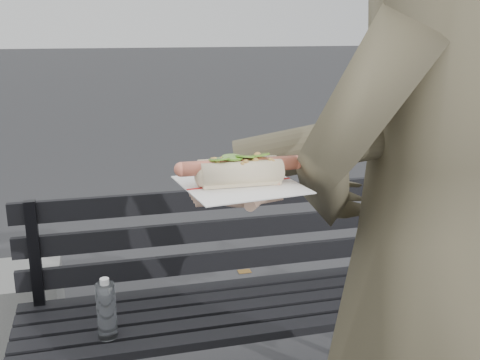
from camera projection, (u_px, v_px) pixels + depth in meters
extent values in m
cylinder|color=black|center=(369.00, 322.00, 2.45)|extent=(0.04, 0.04, 0.45)
cube|color=black|center=(240.00, 335.00, 1.89)|extent=(1.50, 0.07, 0.03)
cube|color=black|center=(234.00, 322.00, 1.98)|extent=(1.50, 0.07, 0.03)
cube|color=black|center=(228.00, 310.00, 2.06)|extent=(1.50, 0.07, 0.03)
cube|color=black|center=(223.00, 299.00, 2.15)|extent=(1.50, 0.07, 0.03)
cube|color=black|center=(218.00, 288.00, 2.23)|extent=(1.50, 0.07, 0.03)
cube|color=black|center=(35.00, 256.00, 2.02)|extent=(0.04, 0.03, 0.42)
cube|color=black|center=(373.00, 225.00, 2.35)|extent=(0.04, 0.03, 0.42)
cube|color=black|center=(216.00, 261.00, 2.23)|extent=(1.50, 0.02, 0.08)
cube|color=black|center=(215.00, 230.00, 2.20)|extent=(1.50, 0.02, 0.08)
cube|color=black|center=(215.00, 199.00, 2.16)|extent=(1.50, 0.02, 0.08)
cylinder|color=white|center=(106.00, 311.00, 1.83)|extent=(0.06, 0.06, 0.19)
cylinder|color=white|center=(104.00, 281.00, 1.80)|extent=(0.03, 0.03, 0.02)
imported|color=brown|center=(418.00, 273.00, 1.20)|extent=(0.83, 0.71, 1.93)
cylinder|color=brown|center=(363.00, 138.00, 1.08)|extent=(0.51, 0.23, 0.19)
cylinder|color=#D8A384|center=(261.00, 188.00, 0.98)|extent=(0.09, 0.08, 0.07)
ellipsoid|color=#D8A384|center=(240.00, 194.00, 0.96)|extent=(0.10, 0.12, 0.03)
cylinder|color=#D8A384|center=(212.00, 200.00, 0.92)|extent=(0.05, 0.02, 0.02)
cylinder|color=#D8A384|center=(210.00, 197.00, 0.94)|extent=(0.05, 0.02, 0.02)
cylinder|color=#D8A384|center=(207.00, 194.00, 0.96)|extent=(0.05, 0.02, 0.02)
cylinder|color=#D8A384|center=(205.00, 190.00, 0.98)|extent=(0.05, 0.02, 0.02)
cylinder|color=#D8A384|center=(254.00, 202.00, 0.91)|extent=(0.04, 0.05, 0.02)
cube|color=white|center=(240.00, 185.00, 0.96)|extent=(0.21, 0.21, 0.00)
cube|color=#B21E1E|center=(240.00, 184.00, 0.96)|extent=(0.19, 0.03, 0.00)
cylinder|color=#DD7055|center=(240.00, 166.00, 0.95)|extent=(0.20, 0.02, 0.02)
sphere|color=#DD7055|center=(181.00, 169.00, 0.92)|extent=(0.03, 0.02, 0.02)
sphere|color=#DD7055|center=(296.00, 162.00, 0.97)|extent=(0.03, 0.02, 0.02)
sphere|color=#9E6B2D|center=(255.00, 161.00, 0.94)|extent=(0.01, 0.01, 0.01)
sphere|color=#9E6B2D|center=(271.00, 161.00, 0.95)|extent=(0.01, 0.01, 0.01)
sphere|color=#9E6B2D|center=(270.00, 160.00, 0.94)|extent=(0.01, 0.01, 0.01)
sphere|color=#9E6B2D|center=(254.00, 160.00, 0.98)|extent=(0.01, 0.01, 0.01)
sphere|color=#9E6B2D|center=(242.00, 164.00, 0.93)|extent=(0.01, 0.01, 0.01)
sphere|color=#9E6B2D|center=(240.00, 162.00, 0.96)|extent=(0.01, 0.01, 0.01)
sphere|color=#9E6B2D|center=(250.00, 165.00, 0.94)|extent=(0.01, 0.01, 0.01)
sphere|color=#9E6B2D|center=(231.00, 165.00, 0.94)|extent=(0.01, 0.01, 0.01)
sphere|color=#9E6B2D|center=(273.00, 162.00, 0.94)|extent=(0.01, 0.01, 0.01)
sphere|color=#9E6B2D|center=(238.00, 162.00, 0.96)|extent=(0.01, 0.01, 0.01)
sphere|color=#9E6B2D|center=(210.00, 162.00, 0.94)|extent=(0.01, 0.01, 0.01)
sphere|color=#9E6B2D|center=(212.00, 159.00, 0.95)|extent=(0.01, 0.01, 0.01)
sphere|color=#9E6B2D|center=(243.00, 159.00, 0.97)|extent=(0.01, 0.01, 0.01)
sphere|color=#9E6B2D|center=(222.00, 160.00, 0.94)|extent=(0.01, 0.01, 0.01)
sphere|color=#9E6B2D|center=(251.00, 161.00, 0.95)|extent=(0.01, 0.01, 0.01)
sphere|color=#9E6B2D|center=(251.00, 163.00, 0.95)|extent=(0.01, 0.01, 0.01)
sphere|color=#9E6B2D|center=(218.00, 162.00, 0.93)|extent=(0.01, 0.01, 0.01)
sphere|color=#9E6B2D|center=(215.00, 161.00, 0.94)|extent=(0.01, 0.01, 0.01)
sphere|color=#9E6B2D|center=(275.00, 162.00, 0.96)|extent=(0.01, 0.01, 0.01)
sphere|color=#9E6B2D|center=(220.00, 162.00, 0.95)|extent=(0.01, 0.01, 0.01)
sphere|color=#9E6B2D|center=(253.00, 164.00, 0.94)|extent=(0.01, 0.01, 0.01)
sphere|color=#9E6B2D|center=(246.00, 162.00, 0.93)|extent=(0.01, 0.01, 0.01)
sphere|color=#9E6B2D|center=(258.00, 156.00, 0.97)|extent=(0.01, 0.01, 0.01)
sphere|color=#9E6B2D|center=(246.00, 161.00, 0.96)|extent=(0.01, 0.01, 0.01)
sphere|color=#9E6B2D|center=(257.00, 159.00, 0.98)|extent=(0.01, 0.01, 0.01)
sphere|color=#9E6B2D|center=(236.00, 160.00, 0.95)|extent=(0.01, 0.01, 0.01)
cylinder|color=#619C2A|center=(219.00, 159.00, 0.93)|extent=(0.04, 0.04, 0.01)
cylinder|color=#619C2A|center=(232.00, 157.00, 0.94)|extent=(0.04, 0.04, 0.01)
cylinder|color=#619C2A|center=(246.00, 156.00, 0.95)|extent=(0.04, 0.04, 0.01)
cylinder|color=#619C2A|center=(259.00, 155.00, 0.95)|extent=(0.04, 0.04, 0.01)
cube|color=brown|center=(338.00, 296.00, 3.16)|extent=(0.08, 0.08, 0.00)
cube|color=brown|center=(244.00, 271.00, 3.48)|extent=(0.08, 0.06, 0.00)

